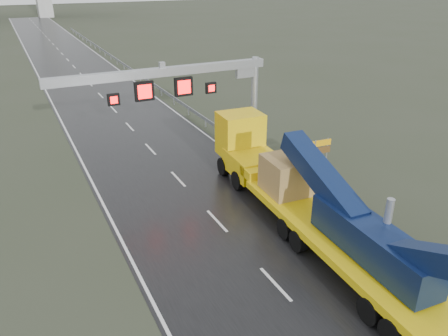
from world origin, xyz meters
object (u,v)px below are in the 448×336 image
heavy_haul_truck (300,192)px  striped_barrier (247,150)px  exit_sign_pair (321,150)px  sign_gantry (193,87)px

heavy_haul_truck → striped_barrier: (2.07, 9.49, -1.41)m
heavy_haul_truck → exit_sign_pair: (5.07, 4.72, -0.19)m
sign_gantry → heavy_haul_truck: sign_gantry is taller
exit_sign_pair → sign_gantry: bearing=145.1°
sign_gantry → exit_sign_pair: bearing=-38.3°
sign_gantry → exit_sign_pair: (6.90, -5.44, -3.86)m
heavy_haul_truck → exit_sign_pair: bearing=46.3°
striped_barrier → sign_gantry: bearing=-177.9°
striped_barrier → heavy_haul_truck: bearing=-90.5°
sign_gantry → striped_barrier: sign_gantry is taller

